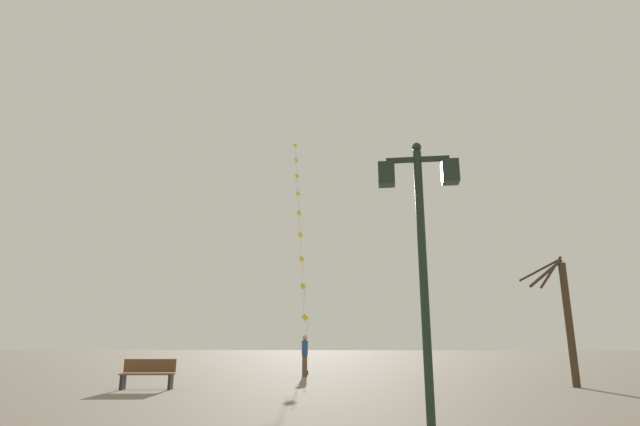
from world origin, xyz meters
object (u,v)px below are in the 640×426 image
at_px(bare_tree, 566,317).
at_px(park_bench, 148,374).
at_px(kite_flyer, 305,354).
at_px(kite_train, 300,225).
at_px(twin_lantern_lamp_post, 421,224).

bearing_deg(bare_tree, park_bench, -169.58).
bearing_deg(bare_tree, kite_flyer, 156.12).
height_order(kite_flyer, bare_tree, bare_tree).
bearing_deg(kite_train, twin_lantern_lamp_post, -75.01).
bearing_deg(kite_train, bare_tree, -47.15).
xyz_separation_m(kite_flyer, park_bench, (-3.83, -6.60, -0.45)).
xyz_separation_m(kite_flyer, bare_tree, (9.40, -4.16, 1.31)).
distance_m(twin_lantern_lamp_post, kite_flyer, 14.38).
bearing_deg(kite_train, park_bench, -98.89).
bearing_deg(kite_flyer, kite_train, -0.16).
relative_size(kite_train, bare_tree, 3.86).
height_order(bare_tree, park_bench, bare_tree).
bearing_deg(twin_lantern_lamp_post, kite_train, 104.99).
xyz_separation_m(kite_train, park_bench, (-2.23, -14.29, -7.98)).
bearing_deg(park_bench, twin_lantern_lamp_post, -51.04).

